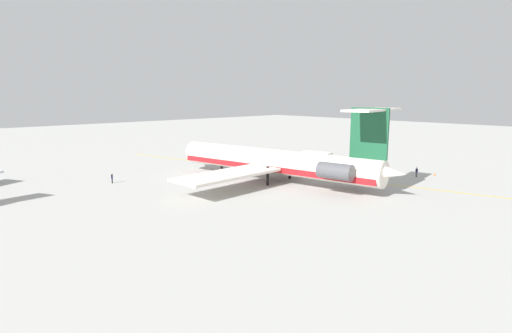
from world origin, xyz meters
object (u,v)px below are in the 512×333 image
(safety_cone_nose, at_px, (435,174))
(ground_crew_near_nose, at_px, (112,177))
(ground_crew_near_tail, at_px, (417,171))
(main_jetliner, at_px, (279,162))

(safety_cone_nose, bearing_deg, ground_crew_near_nose, 53.33)
(ground_crew_near_nose, bearing_deg, ground_crew_near_tail, -159.57)
(ground_crew_near_tail, bearing_deg, main_jetliner, 148.65)
(main_jetliner, bearing_deg, ground_crew_near_nose, 39.70)
(ground_crew_near_tail, distance_m, safety_cone_nose, 4.14)
(ground_crew_near_tail, height_order, safety_cone_nose, ground_crew_near_tail)
(main_jetliner, xyz_separation_m, ground_crew_near_nose, (18.52, 21.36, -2.41))
(ground_crew_near_nose, relative_size, ground_crew_near_tail, 0.98)
(ground_crew_near_tail, relative_size, safety_cone_nose, 3.28)
(main_jetliner, relative_size, ground_crew_near_tail, 24.54)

